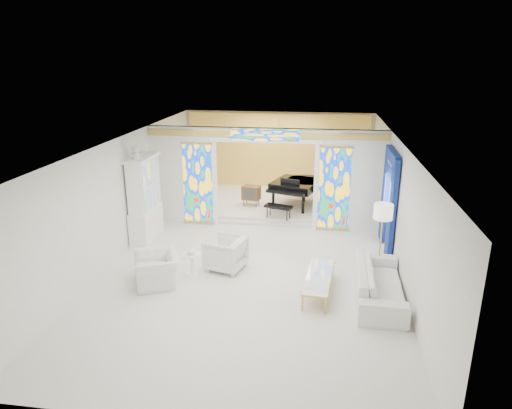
% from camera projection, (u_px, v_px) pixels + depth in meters
% --- Properties ---
extents(floor, '(12.00, 12.00, 0.00)m').
position_uv_depth(floor, '(256.00, 252.00, 12.08)').
color(floor, silver).
rests_on(floor, ground).
extents(ceiling, '(7.00, 12.00, 0.02)m').
position_uv_depth(ceiling, '(256.00, 140.00, 11.15)').
color(ceiling, silver).
rests_on(ceiling, wall_back).
extents(wall_back, '(7.00, 0.02, 3.00)m').
position_uv_depth(wall_back, '(278.00, 152.00, 17.26)').
color(wall_back, silver).
rests_on(wall_back, floor).
extents(wall_front, '(7.00, 0.02, 3.00)m').
position_uv_depth(wall_front, '(191.00, 334.00, 5.97)').
color(wall_front, silver).
rests_on(wall_front, floor).
extents(wall_left, '(0.02, 12.00, 3.00)m').
position_uv_depth(wall_left, '(125.00, 193.00, 12.09)').
color(wall_left, silver).
rests_on(wall_left, floor).
extents(wall_right, '(0.02, 12.00, 3.00)m').
position_uv_depth(wall_right, '(397.00, 205.00, 11.15)').
color(wall_right, silver).
rests_on(wall_right, floor).
extents(partition_wall, '(7.00, 0.22, 3.00)m').
position_uv_depth(partition_wall, '(265.00, 174.00, 13.45)').
color(partition_wall, silver).
rests_on(partition_wall, floor).
extents(stained_glass_left, '(0.90, 0.04, 2.40)m').
position_uv_depth(stained_glass_left, '(198.00, 184.00, 13.73)').
color(stained_glass_left, gold).
rests_on(stained_glass_left, partition_wall).
extents(stained_glass_right, '(0.90, 0.04, 2.40)m').
position_uv_depth(stained_glass_right, '(334.00, 189.00, 13.19)').
color(stained_glass_right, gold).
rests_on(stained_glass_right, partition_wall).
extents(stained_glass_transom, '(2.00, 0.04, 0.34)m').
position_uv_depth(stained_glass_transom, '(265.00, 135.00, 12.99)').
color(stained_glass_transom, gold).
rests_on(stained_glass_transom, partition_wall).
extents(alcove_platform, '(6.80, 3.80, 0.18)m').
position_uv_depth(alcove_platform, '(272.00, 202.00, 15.91)').
color(alcove_platform, silver).
rests_on(alcove_platform, floor).
extents(gold_curtain_back, '(6.70, 0.10, 2.90)m').
position_uv_depth(gold_curtain_back, '(278.00, 152.00, 17.15)').
color(gold_curtain_back, gold).
rests_on(gold_curtain_back, wall_back).
extents(chandelier, '(0.48, 0.48, 0.30)m').
position_uv_depth(chandelier, '(279.00, 133.00, 15.03)').
color(chandelier, gold).
rests_on(chandelier, ceiling).
extents(blue_drapes, '(0.14, 1.85, 2.65)m').
position_uv_depth(blue_drapes, '(389.00, 193.00, 11.80)').
color(blue_drapes, navy).
rests_on(blue_drapes, wall_right).
extents(china_cabinet, '(0.56, 1.46, 2.72)m').
position_uv_depth(china_cabinet, '(145.00, 199.00, 12.71)').
color(china_cabinet, white).
rests_on(china_cabinet, floor).
extents(armchair_left, '(1.30, 1.37, 0.70)m').
position_uv_depth(armchair_left, '(157.00, 269.00, 10.37)').
color(armchair_left, silver).
rests_on(armchair_left, floor).
extents(armchair_right, '(1.07, 1.06, 0.80)m').
position_uv_depth(armchair_right, '(226.00, 253.00, 11.06)').
color(armchair_right, white).
rests_on(armchair_right, floor).
extents(sofa, '(1.05, 2.51, 0.72)m').
position_uv_depth(sofa, '(379.00, 283.00, 9.71)').
color(sofa, white).
rests_on(sofa, floor).
extents(side_table, '(0.55, 0.55, 0.54)m').
position_uv_depth(side_table, '(192.00, 261.00, 10.74)').
color(side_table, white).
rests_on(side_table, floor).
extents(vase, '(0.23, 0.23, 0.20)m').
position_uv_depth(vase, '(191.00, 250.00, 10.65)').
color(vase, silver).
rests_on(vase, side_table).
extents(coffee_table, '(0.73, 1.86, 0.41)m').
position_uv_depth(coffee_table, '(319.00, 277.00, 9.94)').
color(coffee_table, white).
rests_on(coffee_table, floor).
extents(floor_lamp, '(0.48, 0.48, 1.78)m').
position_uv_depth(floor_lamp, '(383.00, 215.00, 10.36)').
color(floor_lamp, gold).
rests_on(floor_lamp, floor).
extents(grand_piano, '(2.14, 2.71, 1.04)m').
position_uv_depth(grand_piano, '(300.00, 185.00, 15.11)').
color(grand_piano, black).
rests_on(grand_piano, alcove_platform).
extents(tv_console, '(0.64, 0.50, 0.66)m').
position_uv_depth(tv_console, '(251.00, 193.00, 15.21)').
color(tv_console, '#56361F').
rests_on(tv_console, alcove_platform).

